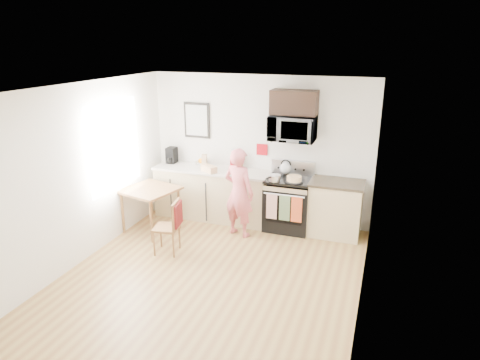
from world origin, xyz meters
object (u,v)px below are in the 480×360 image
(chair, at_px, (173,220))
(microwave, at_px, (293,128))
(dining_table, at_px, (150,194))
(cake, at_px, (294,179))
(person, at_px, (239,193))
(range, at_px, (288,205))

(chair, bearing_deg, microwave, 37.75)
(microwave, xyz_separation_m, dining_table, (-2.20, -0.97, -1.08))
(chair, xyz_separation_m, cake, (1.56, 1.30, 0.42))
(microwave, relative_size, chair, 0.89)
(person, distance_m, dining_table, 1.52)
(dining_table, height_order, cake, cake)
(range, relative_size, person, 0.77)
(person, distance_m, chair, 1.21)
(person, xyz_separation_m, dining_table, (-1.48, -0.34, -0.08))
(microwave, xyz_separation_m, chair, (-1.44, -1.58, -1.21))
(dining_table, height_order, chair, chair)
(microwave, height_order, cake, microwave)
(range, relative_size, microwave, 1.53)
(range, distance_m, microwave, 1.33)
(microwave, xyz_separation_m, cake, (0.12, -0.28, -0.79))
(range, bearing_deg, person, -143.92)
(microwave, distance_m, chair, 2.46)
(person, relative_size, dining_table, 1.75)
(range, xyz_separation_m, person, (-0.72, -0.53, 0.32))
(microwave, height_order, dining_table, microwave)
(range, bearing_deg, chair, -134.35)
(dining_table, xyz_separation_m, chair, (0.76, -0.61, -0.13))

